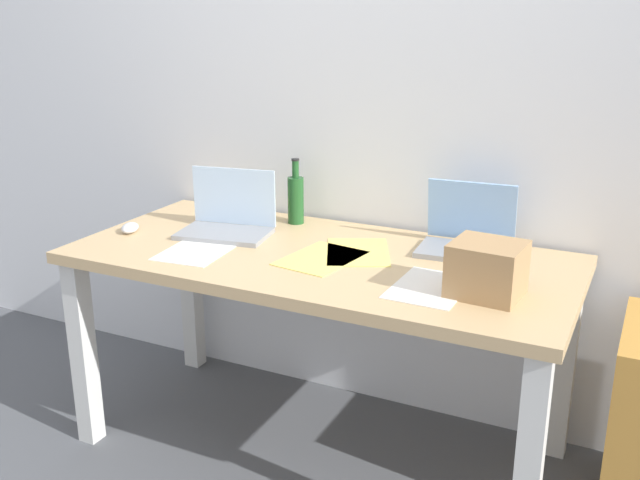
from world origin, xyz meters
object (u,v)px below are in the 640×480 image
object	(u,v)px
laptop_right	(467,236)
computer_mouse	(130,228)
laptop_left	(228,220)
beer_bottle	(296,198)
desk	(320,280)
cardboard_box	(487,269)

from	to	relation	value
laptop_right	computer_mouse	size ratio (longest dim) A/B	3.21
laptop_left	beer_bottle	distance (m)	0.29
beer_bottle	computer_mouse	bearing A→B (deg)	-142.89
desk	cardboard_box	size ratio (longest dim) A/B	8.50
computer_mouse	beer_bottle	bearing A→B (deg)	13.62
beer_bottle	cardboard_box	distance (m)	0.94
laptop_right	beer_bottle	size ratio (longest dim) A/B	1.26
computer_mouse	cardboard_box	xyz separation A→B (m)	(1.35, -0.04, 0.06)
desk	computer_mouse	size ratio (longest dim) A/B	17.17
laptop_left	beer_bottle	bearing A→B (deg)	54.73
laptop_left	computer_mouse	xyz separation A→B (m)	(-0.34, -0.15, -0.04)
laptop_left	computer_mouse	distance (m)	0.37
laptop_left	cardboard_box	xyz separation A→B (m)	(1.01, -0.19, 0.03)
laptop_right	cardboard_box	bearing A→B (deg)	-66.94
laptop_left	computer_mouse	size ratio (longest dim) A/B	3.58
cardboard_box	computer_mouse	bearing A→B (deg)	178.47
beer_bottle	laptop_right	bearing A→B (deg)	-4.07
desk	laptop_left	xyz separation A→B (m)	(-0.41, 0.06, 0.15)
desk	computer_mouse	distance (m)	0.76
laptop_left	beer_bottle	xyz separation A→B (m)	(0.16, 0.23, 0.05)
laptop_left	cardboard_box	world-z (taller)	laptop_left
laptop_right	computer_mouse	xyz separation A→B (m)	(-1.19, -0.33, -0.04)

